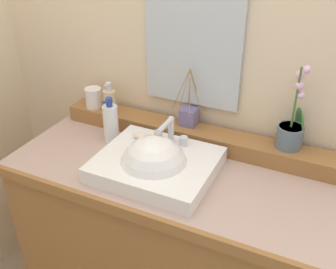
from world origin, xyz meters
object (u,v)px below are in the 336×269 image
soap_bar (141,136)px  potted_plant (291,130)px  soap_dispenser (110,100)px  reed_diffuser (189,116)px  lotion_bottle (111,123)px  tumbler_cup (94,98)px  sink_basin (155,167)px

soap_bar → potted_plant: bearing=17.9°
soap_bar → soap_dispenser: 0.28m
potted_plant → reed_diffuser: (-0.41, 0.00, -0.03)m
soap_dispenser → lotion_bottle: size_ratio=0.69×
soap_dispenser → lotion_bottle: soap_dispenser is taller
soap_bar → soap_dispenser: size_ratio=0.51×
tumbler_cup → reed_diffuser: bearing=3.8°
potted_plant → lotion_bottle: 0.72m
tumbler_cup → soap_dispenser: bearing=-5.2°
sink_basin → soap_dispenser: (-0.35, 0.25, 0.10)m
sink_basin → soap_bar: size_ratio=6.15×
soap_bar → tumbler_cup: 0.36m
potted_plant → tumbler_cup: 0.87m
sink_basin → reed_diffuser: size_ratio=1.73×
tumbler_cup → sink_basin: bearing=-30.3°
soap_dispenser → tumbler_cup: size_ratio=1.51×
lotion_bottle → reed_diffuser: bearing=28.0°
sink_basin → reed_diffuser: reed_diffuser is taller
tumbler_cup → reed_diffuser: reed_diffuser is taller
potted_plant → lotion_bottle: (-0.70, -0.15, -0.06)m
sink_basin → tumbler_cup: 0.52m
soap_dispenser → reed_diffuser: size_ratio=0.55×
soap_bar → lotion_bottle: (-0.16, 0.02, 0.01)m
soap_bar → tumbler_cup: (-0.32, 0.15, 0.04)m
soap_bar → lotion_bottle: size_ratio=0.35×
potted_plant → soap_dispenser: bearing=-177.3°
potted_plant → lotion_bottle: size_ratio=1.69×
soap_bar → lotion_bottle: 0.16m
sink_basin → tumbler_cup: (-0.44, 0.26, 0.09)m
soap_bar → reed_diffuser: bearing=53.6°
soap_bar → reed_diffuser: 0.22m
soap_bar → potted_plant: (0.54, 0.18, 0.07)m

